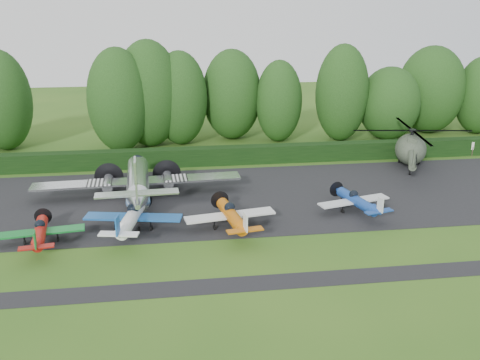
{
  "coord_description": "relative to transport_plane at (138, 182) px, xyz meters",
  "views": [
    {
      "loc": [
        -4.39,
        -36.95,
        18.09
      ],
      "look_at": [
        1.67,
        7.94,
        2.5
      ],
      "focal_mm": 40.0,
      "sensor_mm": 36.0,
      "label": 1
    }
  ],
  "objects": [
    {
      "name": "tree_0",
      "position": [
        38.96,
        21.43,
        4.21
      ],
      "size": [
        9.07,
        9.07,
        11.94
      ],
      "color": "black",
      "rests_on": "ground"
    },
    {
      "name": "light_plane_orange",
      "position": [
        7.87,
        -7.85,
        -0.55
      ],
      "size": [
        7.52,
        7.9,
        2.89
      ],
      "rotation": [
        0.0,
        0.0,
        -0.16
      ],
      "color": "#BA5D0A",
      "rests_on": "ground"
    },
    {
      "name": "tree_6",
      "position": [
        31.89,
        18.5,
        3.04
      ],
      "size": [
        7.97,
        7.97,
        9.6
      ],
      "color": "black",
      "rests_on": "ground"
    },
    {
      "name": "apron",
      "position": [
        7.55,
        -0.81,
        -1.75
      ],
      "size": [
        70.0,
        18.0,
        0.01
      ],
      "primitive_type": "cube",
      "color": "black",
      "rests_on": "ground"
    },
    {
      "name": "tree_1",
      "position": [
        4.61,
        19.67,
        4.18
      ],
      "size": [
        6.96,
        6.96,
        11.89
      ],
      "color": "black",
      "rests_on": "ground"
    },
    {
      "name": "transport_plane",
      "position": [
        0.0,
        0.0,
        0.0
      ],
      "size": [
        19.56,
        15.0,
        6.27
      ],
      "rotation": [
        0.0,
        0.0,
        -0.05
      ],
      "color": "silver",
      "rests_on": "ground"
    },
    {
      "name": "helicopter",
      "position": [
        29.77,
        6.61,
        0.51
      ],
      "size": [
        13.04,
        15.27,
        4.2
      ],
      "rotation": [
        0.0,
        0.0,
        0.41
      ],
      "color": "#343D2F",
      "rests_on": "ground"
    },
    {
      "name": "sign_board",
      "position": [
        37.52,
        9.69,
        -0.58
      ],
      "size": [
        3.06,
        0.11,
        1.72
      ],
      "rotation": [
        0.0,
        0.0,
        0.21
      ],
      "color": "#3F3326",
      "rests_on": "ground"
    },
    {
      "name": "tree_2",
      "position": [
        -16.9,
        19.85,
        4.39
      ],
      "size": [
        7.12,
        7.12,
        12.29
      ],
      "color": "black",
      "rests_on": "ground"
    },
    {
      "name": "tree_10",
      "position": [
        11.44,
        21.59,
        4.15
      ],
      "size": [
        7.74,
        7.74,
        11.81
      ],
      "color": "black",
      "rests_on": "ground"
    },
    {
      "name": "hedgerow",
      "position": [
        7.55,
        10.19,
        -1.75
      ],
      "size": [
        90.0,
        1.6,
        2.0
      ],
      "primitive_type": "cube",
      "color": "black",
      "rests_on": "ground"
    },
    {
      "name": "tree_4",
      "position": [
        -2.79,
        17.25,
        4.55
      ],
      "size": [
        7.42,
        7.42,
        12.62
      ],
      "color": "black",
      "rests_on": "ground"
    },
    {
      "name": "tree_3",
      "position": [
        45.49,
        19.95,
        3.53
      ],
      "size": [
        6.62,
        6.62,
        10.58
      ],
      "color": "black",
      "rests_on": "ground"
    },
    {
      "name": "ground",
      "position": [
        7.55,
        -10.81,
        -1.75
      ],
      "size": [
        160.0,
        160.0,
        0.0
      ],
      "primitive_type": "plane",
      "color": "#295718",
      "rests_on": "ground"
    },
    {
      "name": "tree_11",
      "position": [
        0.77,
        19.33,
        4.9
      ],
      "size": [
        8.16,
        8.16,
        13.31
      ],
      "color": "black",
      "rests_on": "ground"
    },
    {
      "name": "light_plane_white",
      "position": [
        -0.2,
        -7.29,
        -0.48
      ],
      "size": [
        7.9,
        8.3,
        3.03
      ],
      "rotation": [
        0.0,
        0.0,
        0.19
      ],
      "color": "white",
      "rests_on": "ground"
    },
    {
      "name": "light_plane_blue",
      "position": [
        19.22,
        -5.74,
        -0.67
      ],
      "size": [
        6.71,
        7.06,
        2.58
      ],
      "rotation": [
        0.0,
        0.0,
        -0.25
      ],
      "color": "navy",
      "rests_on": "ground"
    },
    {
      "name": "light_plane_red",
      "position": [
        -7.0,
        -8.78,
        -0.7
      ],
      "size": [
        6.55,
        6.88,
        2.52
      ],
      "rotation": [
        0.0,
        0.0,
        -0.13
      ],
      "color": "#A1150E",
      "rests_on": "ground"
    },
    {
      "name": "taxiway_verge",
      "position": [
        7.55,
        -16.81,
        -1.75
      ],
      "size": [
        70.0,
        2.0,
        0.0
      ],
      "primitive_type": "cube",
      "color": "black",
      "rests_on": "ground"
    },
    {
      "name": "tree_5",
      "position": [
        17.3,
        19.42,
        3.53
      ],
      "size": [
        5.99,
        5.99,
        10.58
      ],
      "color": "black",
      "rests_on": "ground"
    },
    {
      "name": "tree_9",
      "position": [
        25.46,
        18.78,
        4.51
      ],
      "size": [
        6.84,
        6.84,
        12.55
      ],
      "color": "black",
      "rests_on": "ground"
    }
  ]
}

